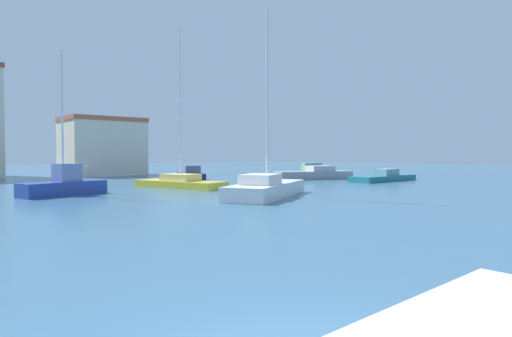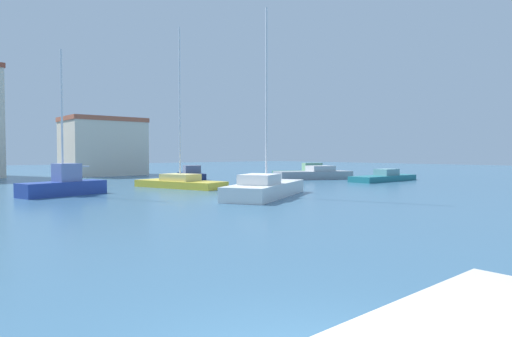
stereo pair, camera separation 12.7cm
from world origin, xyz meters
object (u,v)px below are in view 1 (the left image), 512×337
object	(u,v)px
motorboat_green_center_channel	(306,172)
motorboat_navy_distant_north	(191,175)
sailboat_blue_behind_lamppost	(64,184)
motorboat_grey_distant_east	(314,174)
sailboat_white_inner_mooring	(266,188)
sailboat_yellow_outer_mooring	(180,182)
motorboat_teal_mid_harbor	(384,177)

from	to	relation	value
motorboat_green_center_channel	motorboat_navy_distant_north	distance (m)	14.81
sailboat_blue_behind_lamppost	motorboat_grey_distant_east	bearing A→B (deg)	2.03
sailboat_white_inner_mooring	motorboat_navy_distant_north	world-z (taller)	sailboat_white_inner_mooring
sailboat_blue_behind_lamppost	sailboat_yellow_outer_mooring	xyz separation A→B (m)	(8.43, 0.42, -0.22)
sailboat_blue_behind_lamppost	motorboat_grey_distant_east	size ratio (longest dim) A/B	1.12
motorboat_navy_distant_north	motorboat_grey_distant_east	distance (m)	12.10
sailboat_blue_behind_lamppost	sailboat_white_inner_mooring	world-z (taller)	sailboat_white_inner_mooring
sailboat_yellow_outer_mooring	motorboat_navy_distant_north	xyz separation A→B (m)	(5.78, 7.62, 0.02)
motorboat_teal_mid_harbor	sailboat_yellow_outer_mooring	distance (m)	19.16
sailboat_white_inner_mooring	motorboat_grey_distant_east	xyz separation A→B (m)	(15.25, 9.66, -0.05)
motorboat_navy_distant_north	motorboat_grey_distant_east	bearing A→B (deg)	-36.46
sailboat_white_inner_mooring	motorboat_teal_mid_harbor	bearing A→B (deg)	11.12
sailboat_yellow_outer_mooring	sailboat_white_inner_mooring	bearing A→B (deg)	-88.39
sailboat_yellow_outer_mooring	motorboat_navy_distant_north	bearing A→B (deg)	52.81
sailboat_blue_behind_lamppost	motorboat_green_center_channel	bearing A→B (deg)	12.43
sailboat_white_inner_mooring	sailboat_yellow_outer_mooring	size ratio (longest dim) A/B	0.93
sailboat_yellow_outer_mooring	motorboat_green_center_channel	world-z (taller)	sailboat_yellow_outer_mooring
sailboat_blue_behind_lamppost	motorboat_navy_distant_north	distance (m)	16.32
sailboat_yellow_outer_mooring	motorboat_teal_mid_harbor	bearing A→B (deg)	-17.28
sailboat_blue_behind_lamppost	sailboat_yellow_outer_mooring	size ratio (longest dim) A/B	0.75
sailboat_white_inner_mooring	sailboat_yellow_outer_mooring	world-z (taller)	sailboat_yellow_outer_mooring
motorboat_green_center_channel	motorboat_grey_distant_east	xyz separation A→B (m)	(-4.98, -5.53, 0.06)
sailboat_blue_behind_lamppost	sailboat_yellow_outer_mooring	bearing A→B (deg)	2.88
motorboat_teal_mid_harbor	motorboat_grey_distant_east	bearing A→B (deg)	114.47
motorboat_navy_distant_north	sailboat_blue_behind_lamppost	bearing A→B (deg)	-150.49
sailboat_blue_behind_lamppost	motorboat_navy_distant_north	bearing A→B (deg)	29.51
sailboat_blue_behind_lamppost	motorboat_navy_distant_north	world-z (taller)	sailboat_blue_behind_lamppost
motorboat_green_center_channel	motorboat_navy_distant_north	world-z (taller)	motorboat_green_center_channel
sailboat_white_inner_mooring	motorboat_navy_distant_north	xyz separation A→B (m)	(5.52, 16.85, -0.07)
motorboat_green_center_channel	motorboat_grey_distant_east	world-z (taller)	motorboat_green_center_channel
sailboat_white_inner_mooring	sailboat_yellow_outer_mooring	bearing A→B (deg)	91.61
motorboat_teal_mid_harbor	motorboat_green_center_channel	size ratio (longest dim) A/B	1.04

